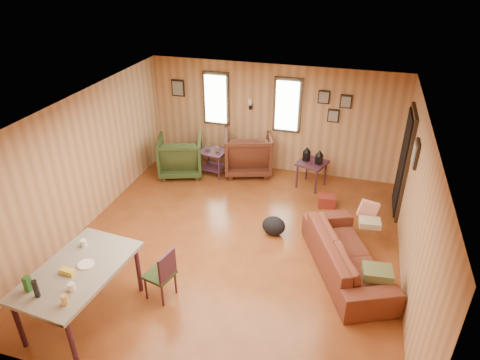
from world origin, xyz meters
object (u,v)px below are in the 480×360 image
object	(u,v)px
side_table	(312,161)
dining_table	(77,274)
recliner_green	(180,154)
sofa	(348,250)
end_table	(213,158)
recliner_brown	(248,150)

from	to	relation	value
side_table	dining_table	world-z (taller)	dining_table
recliner_green	dining_table	world-z (taller)	dining_table
side_table	sofa	bearing A→B (deg)	-70.41
end_table	side_table	xyz separation A→B (m)	(2.17, 0.06, 0.21)
recliner_green	recliner_brown	bearing A→B (deg)	-179.77
sofa	dining_table	world-z (taller)	dining_table
recliner_brown	end_table	bearing A→B (deg)	8.89
sofa	side_table	world-z (taller)	side_table
end_table	side_table	size ratio (longest dim) A/B	0.80
recliner_brown	recliner_green	size ratio (longest dim) A/B	1.08
end_table	side_table	distance (m)	2.18
recliner_brown	dining_table	xyz separation A→B (m)	(-0.99, -4.83, 0.24)
recliner_green	dining_table	size ratio (longest dim) A/B	0.56
recliner_brown	end_table	xyz separation A→B (m)	(-0.69, -0.35, -0.13)
recliner_green	end_table	distance (m)	0.74
sofa	end_table	distance (m)	3.98
sofa	recliner_brown	bearing A→B (deg)	15.68
end_table	dining_table	xyz separation A→B (m)	(-0.30, -4.49, 0.36)
sofa	end_table	bearing A→B (deg)	26.60
end_table	side_table	world-z (taller)	side_table
end_table	dining_table	bearing A→B (deg)	-93.85
recliner_brown	dining_table	world-z (taller)	dining_table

